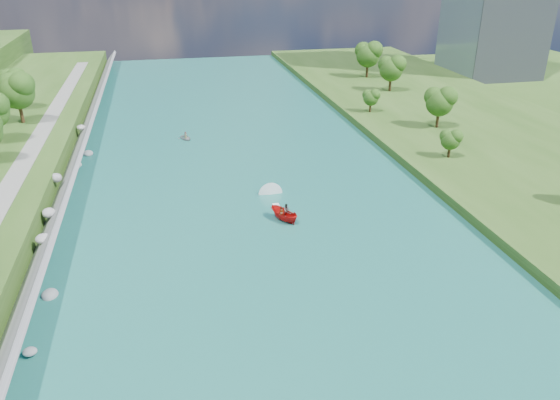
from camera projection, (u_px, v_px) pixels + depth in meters
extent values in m
plane|color=#2D5119|center=(282.00, 283.00, 59.50)|extent=(260.00, 260.00, 0.00)
cube|color=#1B6865|center=(251.00, 207.00, 77.24)|extent=(55.00, 240.00, 0.10)
cube|color=#2D5119|center=(558.00, 174.00, 86.60)|extent=(44.00, 240.00, 1.50)
cube|color=slate|center=(56.00, 213.00, 71.47)|extent=(3.54, 236.00, 4.05)
ellipsoid|color=gray|center=(30.00, 352.00, 48.49)|extent=(1.26, 1.14, 0.76)
ellipsoid|color=gray|center=(50.00, 295.00, 57.24)|extent=(1.75, 2.14, 1.14)
ellipsoid|color=gray|center=(43.00, 239.00, 63.99)|extent=(1.79, 1.88, 1.06)
ellipsoid|color=gray|center=(49.00, 213.00, 70.24)|extent=(1.66, 1.94, 1.19)
ellipsoid|color=gray|center=(56.00, 178.00, 79.68)|extent=(1.71, 1.55, 1.36)
ellipsoid|color=gray|center=(77.00, 165.00, 88.32)|extent=(1.41, 1.66, 0.90)
ellipsoid|color=gray|center=(88.00, 154.00, 96.83)|extent=(1.70, 2.12, 1.11)
ellipsoid|color=gray|center=(81.00, 127.00, 103.80)|extent=(1.49, 1.94, 0.94)
ellipsoid|color=#164612|center=(17.00, 93.00, 100.77)|extent=(6.68, 6.68, 11.14)
ellipsoid|color=#164612|center=(13.00, 85.00, 110.21)|extent=(5.83, 5.83, 9.72)
ellipsoid|color=#164612|center=(450.00, 141.00, 90.37)|extent=(3.41, 3.41, 5.68)
ellipsoid|color=#164612|center=(439.00, 104.00, 105.19)|extent=(5.67, 5.67, 9.44)
ellipsoid|color=#164612|center=(371.00, 99.00, 116.08)|extent=(3.48, 3.48, 5.81)
ellipsoid|color=#164612|center=(391.00, 70.00, 132.64)|extent=(6.13, 6.13, 10.22)
ellipsoid|color=#164612|center=(368.00, 56.00, 147.13)|extent=(6.77, 6.77, 11.28)
imported|color=red|center=(284.00, 214.00, 72.82)|extent=(3.87, 4.84, 1.78)
imported|color=#66605B|center=(282.00, 214.00, 72.24)|extent=(0.70, 0.52, 1.75)
imported|color=#66605B|center=(287.00, 210.00, 73.21)|extent=(1.00, 0.86, 1.79)
cube|color=white|center=(279.00, 211.00, 75.84)|extent=(0.90, 5.00, 0.06)
imported|color=gray|center=(186.00, 138.00, 104.53)|extent=(3.36, 3.88, 0.67)
imported|color=#66605B|center=(185.00, 135.00, 104.31)|extent=(0.71, 0.59, 1.24)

